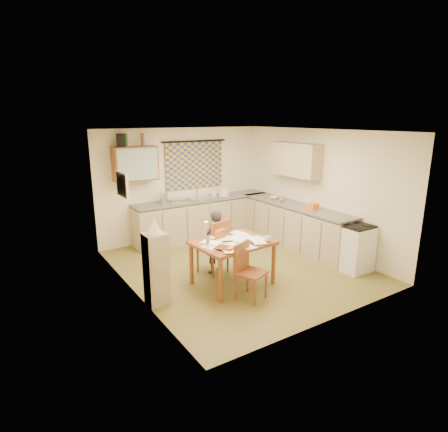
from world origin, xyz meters
TOP-DOWN VIEW (x-y plane):
  - floor at (0.00, 0.00)m, footprint 4.00×4.50m
  - ceiling at (0.00, 0.00)m, footprint 4.00×4.50m
  - wall_back at (0.00, 2.26)m, footprint 4.00×0.02m
  - wall_front at (0.00, -2.26)m, footprint 4.00×0.02m
  - wall_left at (-2.01, 0.00)m, footprint 0.02×4.50m
  - wall_right at (2.01, 0.00)m, footprint 0.02×4.50m
  - window_blind at (0.30, 2.22)m, footprint 1.45×0.03m
  - curtain_rod at (0.30, 2.20)m, footprint 1.60×0.04m
  - wall_cabinet at (-1.15, 2.08)m, footprint 0.90×0.34m
  - wall_cabinet_glass at (-1.15, 1.91)m, footprint 0.84×0.02m
  - upper_cabinet_right at (1.83, 0.55)m, footprint 0.34×1.30m
  - framed_print at (-1.97, 0.40)m, footprint 0.04×0.50m
  - print_canvas at (-1.95, 0.40)m, footprint 0.01×0.42m
  - counter_back at (0.37, 1.95)m, footprint 3.30×0.62m
  - counter_right at (1.70, 0.33)m, footprint 0.62×2.95m
  - stove at (1.70, -1.24)m, footprint 0.55×0.55m
  - sink at (0.33, 1.95)m, footprint 0.59×0.50m
  - tap at (0.31, 2.13)m, footprint 0.03×0.03m
  - dish_rack at (-0.23, 1.95)m, footprint 0.44×0.41m
  - kettle at (-0.61, 1.95)m, footprint 0.20×0.20m
  - mixing_bowl at (0.92, 1.95)m, footprint 0.29×0.29m
  - soap_bottle at (0.68, 2.00)m, footprint 0.13×0.13m
  - bowl at (1.70, 1.04)m, footprint 0.32×0.32m
  - orange_bag at (1.70, -0.17)m, footprint 0.25×0.20m
  - fruit_orange at (1.65, 0.71)m, footprint 0.10×0.10m
  - speaker at (-1.42, 2.08)m, footprint 0.20×0.23m
  - bottle_green at (-1.31, 2.08)m, footprint 0.08×0.08m
  - bottle_brown at (-0.96, 2.08)m, footprint 0.08×0.08m
  - dining_table at (-0.50, -0.54)m, footprint 1.29×1.02m
  - chair_far at (-0.51, 0.05)m, footprint 0.54×0.54m
  - chair_near at (-0.57, -1.13)m, footprint 0.52×0.52m
  - person at (-0.49, 0.03)m, footprint 0.53×0.44m
  - shelf_stand at (-1.84, -0.53)m, footprint 0.32×0.30m
  - lampshade at (-1.84, -0.53)m, footprint 0.20×0.20m
  - letter_rack at (-0.59, -0.32)m, footprint 0.24×0.17m
  - mug at (-0.03, -0.86)m, footprint 0.12×0.12m
  - magazine at (-0.90, -0.84)m, footprint 0.48×0.49m
  - book at (-0.86, -0.66)m, footprint 0.27×0.32m
  - orange_box at (-0.76, -0.87)m, footprint 0.14×0.11m
  - eyeglasses at (-0.30, -0.84)m, footprint 0.13×0.05m
  - candle_holder at (-0.97, -0.54)m, footprint 0.06×0.06m
  - candle at (-0.99, -0.50)m, footprint 0.03×0.03m
  - candle_flame at (-0.99, -0.55)m, footprint 0.02×0.02m
  - papers at (-0.52, -0.57)m, footprint 1.12×0.99m

SIDE VIEW (x-z plane):
  - floor at x=0.00m, z-range -0.02..0.00m
  - chair_near at x=-0.57m, z-range -0.17..0.71m
  - chair_far at x=-0.51m, z-range -0.19..0.80m
  - dining_table at x=-0.50m, z-range 0.00..0.75m
  - stove at x=1.70m, z-range 0.00..0.86m
  - counter_right at x=1.70m, z-range -0.01..0.91m
  - counter_back at x=0.37m, z-range -0.01..0.91m
  - shelf_stand at x=-1.84m, z-range 0.00..1.11m
  - person at x=-0.49m, z-range 0.00..1.15m
  - eyeglasses at x=-0.30m, z-range 0.75..0.77m
  - book at x=-0.86m, z-range 0.75..0.77m
  - papers at x=-0.52m, z-range 0.75..0.78m
  - magazine at x=-0.90m, z-range 0.75..0.78m
  - orange_box at x=-0.76m, z-range 0.75..0.79m
  - mug at x=-0.03m, z-range 0.75..0.85m
  - letter_rack at x=-0.59m, z-range 0.75..0.91m
  - candle_holder at x=-0.97m, z-range 0.75..0.93m
  - sink at x=0.33m, z-range 0.83..0.93m
  - bowl at x=1.70m, z-range 0.92..0.97m
  - dish_rack at x=-0.23m, z-range 0.92..0.98m
  - fruit_orange at x=1.65m, z-range 0.92..1.02m
  - orange_bag at x=1.70m, z-range 0.92..1.04m
  - mixing_bowl at x=0.92m, z-range 0.92..1.08m
  - soap_bottle at x=0.68m, z-range 0.92..1.11m
  - kettle at x=-0.61m, z-range 0.92..1.16m
  - candle at x=-0.99m, z-range 0.93..1.15m
  - tap at x=0.31m, z-range 0.92..1.20m
  - candle_flame at x=-0.99m, z-range 1.15..1.17m
  - lampshade at x=-1.84m, z-range 1.11..1.33m
  - wall_back at x=0.00m, z-range 0.00..2.50m
  - wall_front at x=0.00m, z-range 0.00..2.50m
  - wall_left at x=-2.01m, z-range 0.00..2.50m
  - wall_right at x=2.01m, z-range 0.00..2.50m
  - window_blind at x=0.30m, z-range 1.12..2.17m
  - framed_print at x=-1.97m, z-range 1.50..1.90m
  - print_canvas at x=-1.95m, z-range 1.54..1.86m
  - wall_cabinet at x=-1.15m, z-range 1.45..2.15m
  - wall_cabinet_glass at x=-1.15m, z-range 1.48..2.12m
  - upper_cabinet_right at x=1.83m, z-range 1.50..2.20m
  - curtain_rod at x=0.30m, z-range 2.18..2.22m
  - speaker at x=-1.42m, z-range 2.15..2.41m
  - bottle_green at x=-1.31m, z-range 2.15..2.41m
  - bottle_brown at x=-0.96m, z-range 2.15..2.41m
  - ceiling at x=0.00m, z-range 2.50..2.52m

